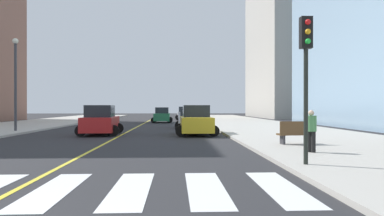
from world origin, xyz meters
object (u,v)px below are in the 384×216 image
object	(u,v)px
park_bench	(296,133)
pedestrian_waiting_east	(311,129)
street_lamp	(15,76)
car_green_third	(162,115)
car_white_fourth	(189,119)
car_yellow_nearest	(196,121)
car_silver_second	(184,114)
car_red_fifth	(100,121)
traffic_light_near_corner	(306,60)

from	to	relation	value
park_bench	pedestrian_waiting_east	size ratio (longest dim) A/B	1.09
park_bench	street_lamp	world-z (taller)	street_lamp
park_bench	pedestrian_waiting_east	xyz separation A→B (m)	(-0.46, -3.14, 0.39)
car_green_third	car_white_fourth	size ratio (longest dim) A/B	1.05
car_yellow_nearest	pedestrian_waiting_east	world-z (taller)	car_yellow_nearest
car_silver_second	car_green_third	size ratio (longest dim) A/B	1.06
car_silver_second	car_red_fifth	world-z (taller)	car_red_fifth
car_silver_second	park_bench	bearing A→B (deg)	95.53
car_silver_second	pedestrian_waiting_east	bearing A→B (deg)	94.42
car_green_third	park_bench	distance (m)	29.96
street_lamp	car_white_fourth	bearing A→B (deg)	22.51
car_silver_second	car_green_third	world-z (taller)	car_silver_second
traffic_light_near_corner	car_yellow_nearest	bearing A→B (deg)	-79.37
car_yellow_nearest	traffic_light_near_corner	size ratio (longest dim) A/B	1.01
car_yellow_nearest	car_white_fourth	size ratio (longest dim) A/B	1.14
car_silver_second	street_lamp	world-z (taller)	street_lamp
car_red_fifth	traffic_light_near_corner	world-z (taller)	traffic_light_near_corner
car_white_fourth	park_bench	xyz separation A→B (m)	(4.65, -16.54, -0.16)
traffic_light_near_corner	pedestrian_waiting_east	distance (m)	4.07
car_green_third	traffic_light_near_corner	xyz separation A→B (m)	(5.80, -35.18, 2.53)
car_green_third	car_white_fourth	bearing A→B (deg)	103.41
car_silver_second	traffic_light_near_corner	size ratio (longest dim) A/B	0.98
car_yellow_nearest	car_white_fourth	distance (m)	8.50
car_yellow_nearest	car_red_fifth	xyz separation A→B (m)	(-6.72, 0.42, -0.00)
car_red_fifth	park_bench	bearing A→B (deg)	-39.52
park_bench	street_lamp	distance (m)	21.49
car_green_third	pedestrian_waiting_east	xyz separation A→B (m)	(7.11, -32.12, 0.18)
car_green_third	car_red_fifth	xyz separation A→B (m)	(-3.60, -20.52, 0.08)
traffic_light_near_corner	pedestrian_waiting_east	size ratio (longest dim) A/B	2.76
pedestrian_waiting_east	park_bench	bearing A→B (deg)	-52.01
pedestrian_waiting_east	street_lamp	size ratio (longest dim) A/B	0.24
car_green_third	street_lamp	size ratio (longest dim) A/B	0.61
car_silver_second	park_bench	world-z (taller)	car_silver_second
car_red_fifth	car_yellow_nearest	bearing A→B (deg)	-5.94
car_yellow_nearest	car_green_third	size ratio (longest dim) A/B	1.09
car_yellow_nearest	car_silver_second	distance (m)	30.74
car_green_third	street_lamp	bearing A→B (deg)	59.86
park_bench	car_white_fourth	bearing A→B (deg)	10.59
car_yellow_nearest	car_green_third	distance (m)	21.17
car_white_fourth	street_lamp	distance (m)	14.99
car_silver_second	street_lamp	bearing A→B (deg)	62.84
car_yellow_nearest	park_bench	bearing A→B (deg)	118.57
car_silver_second	car_green_third	distance (m)	10.28
pedestrian_waiting_east	car_silver_second	bearing A→B (deg)	-38.26
car_yellow_nearest	street_lamp	world-z (taller)	street_lamp
car_white_fourth	park_bench	world-z (taller)	car_white_fourth
car_silver_second	pedestrian_waiting_east	xyz separation A→B (m)	(4.04, -41.93, 0.13)
car_green_third	traffic_light_near_corner	bearing A→B (deg)	99.55
street_lamp	pedestrian_waiting_east	bearing A→B (deg)	-38.63
car_yellow_nearest	car_silver_second	bearing A→B (deg)	-90.27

